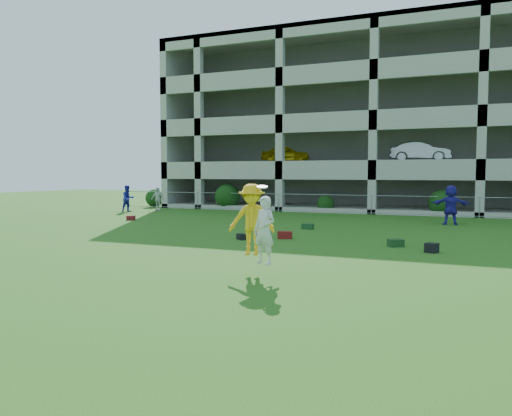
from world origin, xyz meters
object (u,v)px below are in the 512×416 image
at_px(crate_d, 432,248).
at_px(parking_garage, 392,127).
at_px(bystander_a, 128,199).
at_px(bystander_d, 451,205).
at_px(frisbee_contest, 254,222).
at_px(bystander_b, 158,199).

xyz_separation_m(crate_d, parking_garage, (-4.26, 22.74, 5.86)).
distance_m(bystander_a, crate_d, 21.62).
bearing_deg(bystander_d, bystander_a, -6.96).
height_order(bystander_d, frisbee_contest, frisbee_contest).
bearing_deg(frisbee_contest, bystander_a, 135.01).
relative_size(bystander_d, frisbee_contest, 1.04).
bearing_deg(bystander_a, parking_garage, -23.32).
bearing_deg(frisbee_contest, parking_garage, 90.81).
height_order(bystander_d, parking_garage, parking_garage).
relative_size(bystander_b, crate_d, 4.49).
xyz_separation_m(frisbee_contest, parking_garage, (-0.40, 28.01, 4.70)).
bearing_deg(bystander_a, bystander_b, -15.33).
bearing_deg(parking_garage, bystander_a, -139.49).
relative_size(crate_d, frisbee_contest, 0.19).
xyz_separation_m(bystander_d, crate_d, (-0.33, -9.39, -0.81)).
bearing_deg(frisbee_contest, bystander_d, 74.02).
height_order(bystander_a, bystander_d, bystander_d).
distance_m(bystander_a, bystander_d, 19.50).
bearing_deg(bystander_a, frisbee_contest, -108.83).
distance_m(bystander_a, bystander_b, 1.96).
height_order(bystander_b, parking_garage, parking_garage).
xyz_separation_m(bystander_d, frisbee_contest, (-4.20, -14.66, 0.35)).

